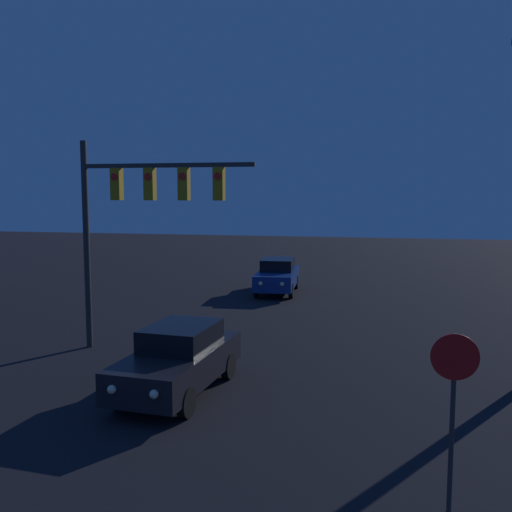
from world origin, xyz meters
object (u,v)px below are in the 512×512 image
car_far (277,276)px  stop_sign (453,391)px  traffic_signal_mast (138,204)px  car_near (179,359)px

car_far → stop_sign: (5.66, -17.11, 1.01)m
traffic_signal_mast → stop_sign: 10.64m
car_near → traffic_signal_mast: traffic_signal_mast is taller
car_far → stop_sign: 18.05m
car_far → traffic_signal_mast: (-2.10, -10.25, 3.43)m
car_near → stop_sign: size_ratio=1.64×
traffic_signal_mast → car_far: bearing=78.4°
car_near → car_far: same height
traffic_signal_mast → stop_sign: bearing=-41.5°
car_near → stop_sign: (5.46, -3.80, 1.01)m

